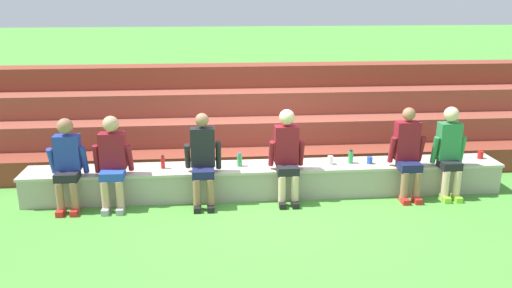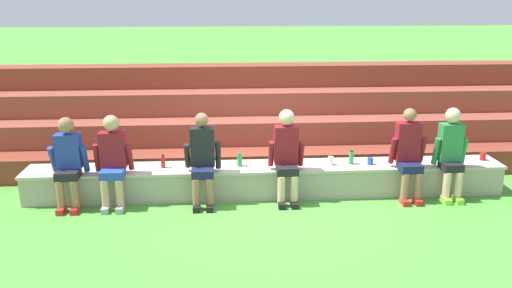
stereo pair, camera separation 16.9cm
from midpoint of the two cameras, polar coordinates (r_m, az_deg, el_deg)
ground_plane at (r=7.78m, az=1.99°, el=-6.33°), size 80.00×80.00×0.00m
stone_seating_wall at (r=7.96m, az=1.80°, el=-3.87°), size 7.24×0.62×0.47m
brick_bleachers at (r=9.79m, az=0.68°, el=2.31°), size 10.93×2.26×1.65m
person_far_left at (r=7.80m, az=-19.41°, el=-1.72°), size 0.53×0.52×1.32m
person_left_of_center at (r=7.66m, az=-14.89°, el=-1.56°), size 0.55×0.54×1.33m
person_center at (r=7.49m, az=-5.26°, el=-1.54°), size 0.53×0.55×1.35m
person_right_of_center at (r=7.57m, az=4.03°, el=-1.06°), size 0.52×0.54×1.38m
person_far_right at (r=8.02m, az=17.04°, el=-0.91°), size 0.53×0.55×1.37m
person_rightmost_edge at (r=8.23m, az=21.22°, el=-0.76°), size 0.50×0.49×1.38m
water_bottle_near_left at (r=7.83m, az=-1.21°, el=-1.77°), size 0.08×0.08×0.20m
water_bottle_mid_right at (r=8.08m, az=11.02°, el=-1.48°), size 0.08×0.08×0.21m
water_bottle_mid_left at (r=7.87m, az=-9.59°, el=-1.92°), size 0.06×0.06×0.20m
plastic_cup_middle at (r=8.13m, az=13.05°, el=-1.84°), size 0.09×0.09×0.11m
plastic_cup_right_end at (r=7.99m, az=8.81°, el=-1.83°), size 0.09×0.09×0.13m
plastic_cup_left_end at (r=8.90m, az=24.21°, el=-1.26°), size 0.09×0.09×0.12m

